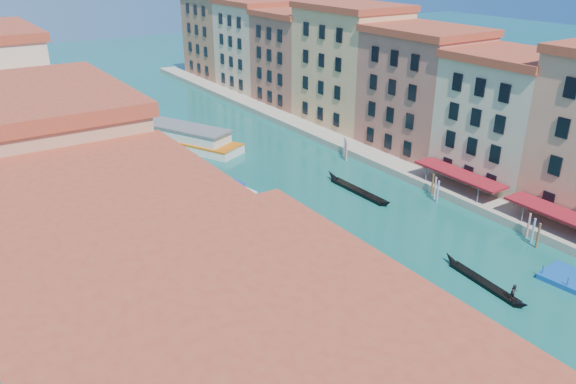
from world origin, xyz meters
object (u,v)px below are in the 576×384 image
(vaporetto_near, at_px, (357,320))
(gondola_fore, at_px, (360,272))
(gondola_right, at_px, (486,282))
(vaporetto_far, at_px, (178,136))

(vaporetto_near, height_order, gondola_fore, vaporetto_near)
(gondola_fore, bearing_deg, gondola_right, -70.79)
(gondola_fore, relative_size, gondola_right, 0.95)
(gondola_fore, bearing_deg, vaporetto_far, 60.48)
(vaporetto_near, bearing_deg, gondola_fore, 39.01)
(vaporetto_near, xyz_separation_m, gondola_fore, (6.06, 6.63, -0.86))
(vaporetto_far, bearing_deg, vaporetto_near, -122.75)
(vaporetto_near, distance_m, gondola_right, 14.78)
(vaporetto_far, distance_m, gondola_fore, 46.66)
(vaporetto_near, xyz_separation_m, gondola_right, (14.70, -1.33, -0.83))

